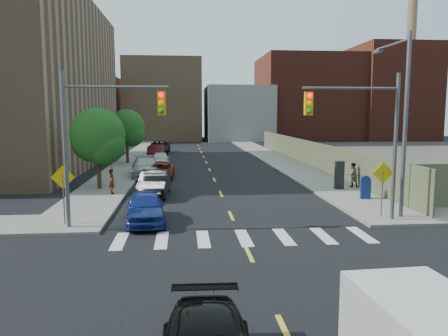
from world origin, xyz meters
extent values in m
plane|color=black|center=(0.00, 0.00, 0.00)|extent=(160.00, 160.00, 0.00)
cube|color=gray|center=(-7.75, 41.50, 0.07)|extent=(3.50, 73.00, 0.15)
cube|color=gray|center=(7.75, 41.50, 0.07)|extent=(3.50, 73.00, 0.15)
cube|color=#65704E|center=(9.60, 28.00, 1.25)|extent=(0.12, 44.00, 2.50)
cube|color=#592319|center=(-22.00, 70.00, 6.00)|extent=(14.00, 18.00, 12.00)
cube|color=#8C6B4C|center=(-6.00, 72.00, 7.50)|extent=(14.00, 16.00, 15.00)
cube|color=gray|center=(8.00, 70.00, 5.00)|extent=(12.00, 16.00, 10.00)
cube|color=#592319|center=(22.00, 72.00, 8.00)|extent=(18.00, 18.00, 16.00)
cube|color=#592319|center=(38.00, 70.00, 9.00)|extent=(14.00, 16.00, 18.00)
cylinder|color=#8C6B4C|center=(42.00, 70.00, 14.00)|extent=(1.80, 1.80, 28.00)
cylinder|color=#59595E|center=(-7.50, 6.00, 3.50)|extent=(0.18, 0.18, 7.00)
cylinder|color=#59595E|center=(-5.25, 6.00, 6.30)|extent=(4.50, 0.12, 0.12)
cube|color=#E5A50C|center=(-3.30, 6.00, 5.60)|extent=(0.35, 0.30, 1.05)
cylinder|color=#59595E|center=(7.50, 6.00, 3.50)|extent=(0.18, 0.18, 7.00)
cylinder|color=#59595E|center=(5.25, 6.00, 6.30)|extent=(4.50, 0.12, 0.12)
cube|color=#E5A50C|center=(3.30, 6.00, 5.60)|extent=(0.35, 0.30, 1.05)
cylinder|color=#59595E|center=(8.20, 6.50, 4.50)|extent=(0.20, 0.20, 9.00)
cylinder|color=#59595E|center=(8.20, 8.20, 8.60)|extent=(0.12, 3.50, 0.12)
cube|color=#59595E|center=(8.20, 9.80, 8.50)|extent=(0.25, 0.60, 0.18)
cylinder|color=#59595E|center=(-7.80, 6.50, 1.20)|extent=(0.06, 0.06, 2.40)
cube|color=yellow|center=(-7.80, 6.50, 2.30)|extent=(1.06, 0.04, 1.06)
cylinder|color=#59595E|center=(7.20, 6.50, 1.20)|extent=(0.06, 0.06, 2.40)
cube|color=yellow|center=(7.20, 6.50, 2.30)|extent=(1.06, 0.04, 1.06)
cylinder|color=#59595E|center=(-7.80, 20.00, 1.20)|extent=(0.06, 0.06, 2.40)
cube|color=yellow|center=(-7.80, 20.00, 2.30)|extent=(1.06, 0.04, 1.06)
cylinder|color=#332114|center=(-8.00, 16.00, 1.32)|extent=(0.28, 0.28, 2.64)
sphere|color=#134517|center=(-8.00, 16.00, 3.72)|extent=(3.60, 3.60, 3.60)
sphere|color=#134517|center=(-7.50, 15.70, 3.12)|extent=(2.64, 2.64, 2.64)
sphere|color=#134517|center=(-8.40, 16.40, 3.30)|extent=(2.88, 2.88, 2.88)
cylinder|color=#332114|center=(-8.00, 31.00, 1.32)|extent=(0.28, 0.28, 2.64)
sphere|color=#134517|center=(-8.00, 31.00, 3.72)|extent=(3.60, 3.60, 3.60)
sphere|color=#134517|center=(-7.50, 30.70, 3.12)|extent=(2.64, 2.64, 2.64)
sphere|color=#134517|center=(-8.40, 31.40, 3.30)|extent=(2.88, 2.88, 2.88)
imported|color=navy|center=(-4.20, 7.00, 0.75)|extent=(2.19, 4.57, 1.51)
imported|color=black|center=(-4.20, 13.69, 0.79)|extent=(1.90, 4.89, 1.59)
imported|color=maroon|center=(-4.20, 20.98, 0.62)|extent=(2.16, 4.51, 1.24)
imported|color=#B3B5BB|center=(-5.50, 22.12, 0.79)|extent=(2.75, 5.61, 1.57)
imported|color=silver|center=(-4.61, 29.09, 0.71)|extent=(1.85, 4.23, 1.42)
imported|color=#460E0E|center=(-5.50, 37.19, 0.75)|extent=(1.83, 4.61, 1.49)
imported|color=black|center=(-5.50, 43.05, 0.79)|extent=(2.83, 5.79, 1.58)
cube|color=black|center=(1.58, -6.09, 1.41)|extent=(1.73, 1.18, 0.82)
cube|color=#0E2152|center=(8.32, 10.99, 0.68)|extent=(0.64, 0.55, 1.07)
cylinder|color=#0E2152|center=(8.32, 10.99, 1.24)|extent=(0.59, 0.38, 0.55)
cube|color=black|center=(7.96, 14.41, 1.07)|extent=(0.58, 0.49, 1.85)
imported|color=gray|center=(-6.84, 13.97, 0.92)|extent=(0.53, 0.65, 1.55)
imported|color=gray|center=(9.11, 15.03, 0.98)|extent=(0.89, 0.73, 1.66)
camera|label=1|loc=(-2.37, -13.51, 5.19)|focal=35.00mm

